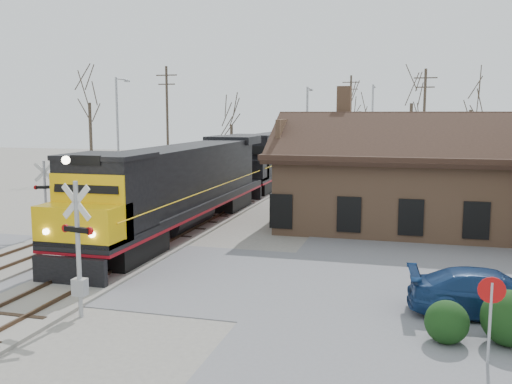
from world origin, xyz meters
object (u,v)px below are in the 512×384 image
(depot, at_px, (412,185))
(locomotive_lead, at_px, (177,186))
(locomotive_trailing, at_px, (274,156))
(parked_car, at_px, (491,294))

(depot, distance_m, locomotive_lead, 12.86)
(locomotive_trailing, height_order, parked_car, locomotive_trailing)
(depot, xyz_separation_m, parked_car, (2.50, -13.89, -1.67))
(locomotive_lead, bearing_deg, depot, 21.16)
(locomotive_trailing, bearing_deg, locomotive_lead, -90.00)
(locomotive_lead, relative_size, parked_car, 4.24)
(locomotive_trailing, bearing_deg, depot, -54.97)
(depot, relative_size, locomotive_lead, 0.71)
(depot, xyz_separation_m, locomotive_lead, (-11.99, -4.64, 0.10))
(depot, height_order, locomotive_lead, depot)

